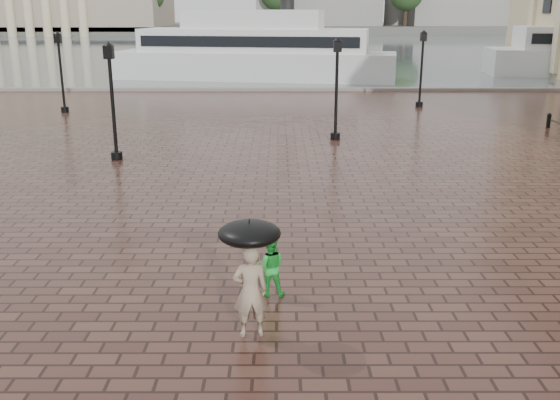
% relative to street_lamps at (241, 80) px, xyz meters
% --- Properties ---
extents(ground, '(300.00, 300.00, 0.00)m').
position_rel_street_lamps_xyz_m(ground, '(1.50, -17.50, -2.33)').
color(ground, '#381F19').
rests_on(ground, ground).
extents(harbour_water, '(240.00, 240.00, 0.00)m').
position_rel_street_lamps_xyz_m(harbour_water, '(1.50, 74.50, -2.33)').
color(harbour_water, '#485457').
rests_on(harbour_water, ground).
extents(quay_edge, '(80.00, 0.60, 0.30)m').
position_rel_street_lamps_xyz_m(quay_edge, '(1.50, 14.50, -2.33)').
color(quay_edge, slate).
rests_on(quay_edge, ground).
extents(far_shore, '(300.00, 60.00, 2.00)m').
position_rel_street_lamps_xyz_m(far_shore, '(1.50, 142.50, -1.33)').
color(far_shore, '#4C4C47').
rests_on(far_shore, ground).
extents(street_lamps, '(21.44, 14.44, 4.40)m').
position_rel_street_lamps_xyz_m(street_lamps, '(0.00, 0.00, 0.00)').
color(street_lamps, black).
rests_on(street_lamps, ground).
extents(adult_pedestrian, '(0.70, 0.52, 1.74)m').
position_rel_street_lamps_xyz_m(adult_pedestrian, '(1.42, -21.46, -1.46)').
color(adult_pedestrian, gray).
rests_on(adult_pedestrian, ground).
extents(child_pedestrian, '(0.62, 0.49, 1.26)m').
position_rel_street_lamps_xyz_m(child_pedestrian, '(1.74, -19.77, -1.70)').
color(child_pedestrian, green).
rests_on(child_pedestrian, ground).
extents(ferry_near, '(24.38, 9.69, 7.79)m').
position_rel_street_lamps_xyz_m(ferry_near, '(-0.18, 22.51, 0.02)').
color(ferry_near, silver).
rests_on(ferry_near, ground).
extents(umbrella, '(1.10, 1.10, 1.16)m').
position_rel_street_lamps_xyz_m(umbrella, '(1.42, -21.46, -0.36)').
color(umbrella, black).
rests_on(umbrella, ground).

